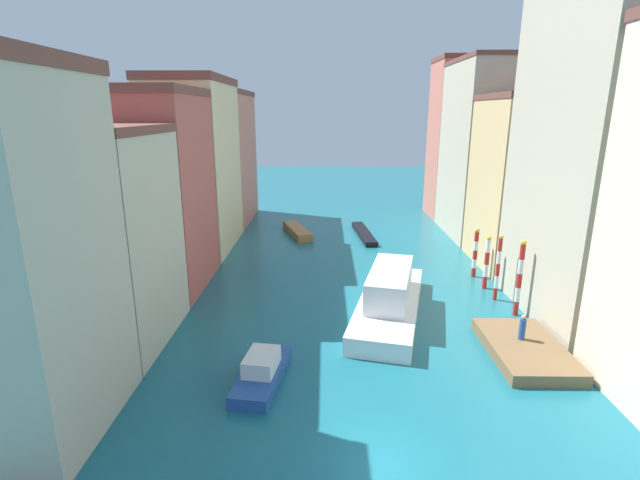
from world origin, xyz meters
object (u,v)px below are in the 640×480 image
at_px(waterfront_dock, 525,349).
at_px(gondola_black, 364,233).
at_px(mooring_pole_3, 475,252).
at_px(person_on_dock, 522,328).
at_px(mooring_pole_1, 498,267).
at_px(motorboat_1, 297,231).
at_px(mooring_pole_0, 519,277).
at_px(mooring_pole_2, 487,262).
at_px(motorboat_0, 262,371).
at_px(vaporetto_white, 389,297).

height_order(waterfront_dock, gondola_black, waterfront_dock).
bearing_deg(mooring_pole_3, person_on_dock, -94.92).
height_order(waterfront_dock, person_on_dock, person_on_dock).
distance_m(person_on_dock, mooring_pole_1, 7.52).
bearing_deg(waterfront_dock, mooring_pole_1, 82.19).
bearing_deg(motorboat_1, mooring_pole_1, -50.09).
xyz_separation_m(person_on_dock, mooring_pole_0, (1.58, 4.75, 1.31)).
height_order(mooring_pole_2, mooring_pole_3, mooring_pole_2).
distance_m(mooring_pole_2, motorboat_0, 20.29).
relative_size(mooring_pole_2, vaporetto_white, 0.32).
height_order(waterfront_dock, mooring_pole_2, mooring_pole_2).
height_order(person_on_dock, mooring_pole_3, mooring_pole_3).
xyz_separation_m(mooring_pole_0, mooring_pole_3, (-0.53, 7.51, -0.54)).
bearing_deg(mooring_pole_1, motorboat_1, 129.91).
xyz_separation_m(mooring_pole_1, mooring_pole_3, (-0.06, 4.91, -0.36)).
xyz_separation_m(waterfront_dock, vaporetto_white, (-6.93, 5.35, 0.86)).
relative_size(mooring_pole_3, motorboat_1, 0.58).
xyz_separation_m(waterfront_dock, mooring_pole_2, (1.08, 10.21, 1.83)).
bearing_deg(mooring_pole_2, vaporetto_white, -148.73).
xyz_separation_m(waterfront_dock, motorboat_0, (-14.39, -2.82, 0.22)).
distance_m(person_on_dock, motorboat_0, 14.77).
xyz_separation_m(mooring_pole_2, gondola_black, (-8.09, 15.58, -1.90)).
relative_size(waterfront_dock, vaporetto_white, 0.50).
bearing_deg(mooring_pole_3, waterfront_dock, -94.57).
height_order(waterfront_dock, motorboat_0, motorboat_0).
relative_size(mooring_pole_3, gondola_black, 0.45).
relative_size(mooring_pole_3, motorboat_0, 0.76).
relative_size(person_on_dock, gondola_black, 0.16).
relative_size(mooring_pole_0, gondola_black, 0.57).
height_order(person_on_dock, motorboat_0, person_on_dock).
bearing_deg(mooring_pole_3, mooring_pole_0, -85.99).
relative_size(waterfront_dock, motorboat_0, 1.22).
xyz_separation_m(waterfront_dock, gondola_black, (-7.01, 25.79, -0.07)).
distance_m(vaporetto_white, motorboat_0, 11.08).
xyz_separation_m(mooring_pole_3, gondola_black, (-8.04, 12.96, -1.86)).
height_order(person_on_dock, mooring_pole_2, mooring_pole_2).
bearing_deg(person_on_dock, mooring_pole_1, 81.36).
distance_m(gondola_black, motorboat_0, 29.55).
distance_m(mooring_pole_1, motorboat_0, 18.94).
relative_size(person_on_dock, motorboat_1, 0.21).
distance_m(mooring_pole_2, motorboat_1, 22.41).
bearing_deg(mooring_pole_3, motorboat_0, -134.56).
height_order(mooring_pole_1, mooring_pole_2, mooring_pole_1).
bearing_deg(vaporetto_white, gondola_black, 90.23).
distance_m(mooring_pole_1, motorboat_1, 24.14).
distance_m(person_on_dock, mooring_pole_3, 12.33).
bearing_deg(waterfront_dock, mooring_pole_0, 73.74).
height_order(person_on_dock, vaporetto_white, vaporetto_white).
height_order(mooring_pole_2, motorboat_0, mooring_pole_2).
distance_m(mooring_pole_0, motorboat_1, 26.48).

